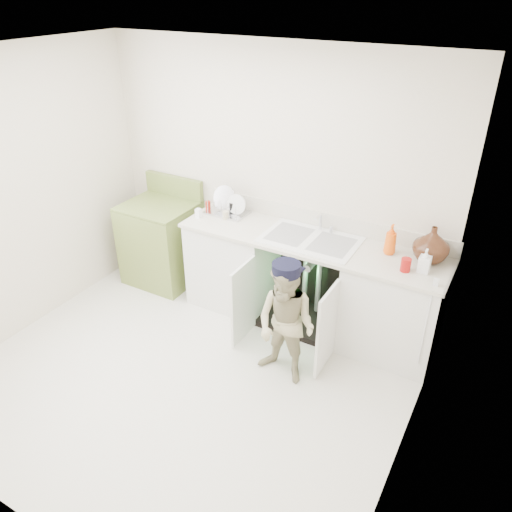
# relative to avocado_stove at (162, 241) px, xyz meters

# --- Properties ---
(ground) EXTENTS (3.50, 3.50, 0.00)m
(ground) POSITION_rel_avocado_stove_xyz_m (1.15, -1.18, -0.46)
(ground) COLOR beige
(ground) RESTS_ON ground
(room_shell) EXTENTS (6.00, 5.50, 1.26)m
(room_shell) POSITION_rel_avocado_stove_xyz_m (1.15, -1.18, 0.79)
(room_shell) COLOR beige
(room_shell) RESTS_ON ground
(counter_run) EXTENTS (2.44, 1.02, 1.20)m
(counter_run) POSITION_rel_avocado_stove_xyz_m (1.73, 0.03, 0.01)
(counter_run) COLOR white
(counter_run) RESTS_ON ground
(avocado_stove) EXTENTS (0.71, 0.65, 1.10)m
(avocado_stove) POSITION_rel_avocado_stove_xyz_m (0.00, 0.00, 0.00)
(avocado_stove) COLOR olive
(avocado_stove) RESTS_ON ground
(repair_worker) EXTENTS (0.56, 0.67, 1.07)m
(repair_worker) POSITION_rel_avocado_stove_xyz_m (1.86, -0.75, 0.08)
(repair_worker) COLOR tan
(repair_worker) RESTS_ON ground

